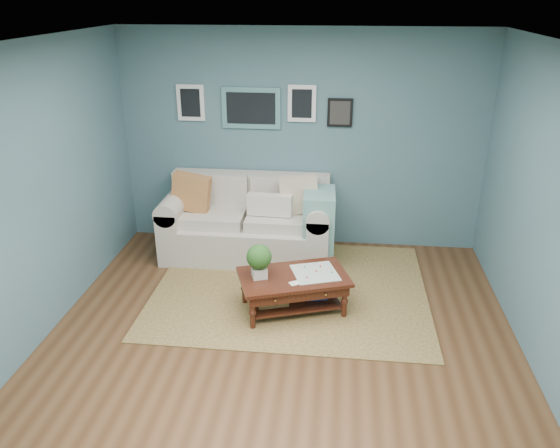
# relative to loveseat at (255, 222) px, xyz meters

# --- Properties ---
(room_shell) EXTENTS (5.00, 5.02, 2.70)m
(room_shell) POSITION_rel_loveseat_xyz_m (0.51, -1.97, 0.92)
(room_shell) COLOR brown
(room_shell) RESTS_ON ground
(area_rug) EXTENTS (2.98, 2.39, 0.01)m
(area_rug) POSITION_rel_loveseat_xyz_m (0.53, -0.85, -0.43)
(area_rug) COLOR brown
(area_rug) RESTS_ON ground
(loveseat) EXTENTS (2.10, 0.95, 1.08)m
(loveseat) POSITION_rel_loveseat_xyz_m (0.00, 0.00, 0.00)
(loveseat) COLOR beige
(loveseat) RESTS_ON ground
(coffee_table) EXTENTS (1.24, 0.96, 0.76)m
(coffee_table) POSITION_rel_loveseat_xyz_m (0.54, -1.28, -0.10)
(coffee_table) COLOR black
(coffee_table) RESTS_ON ground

